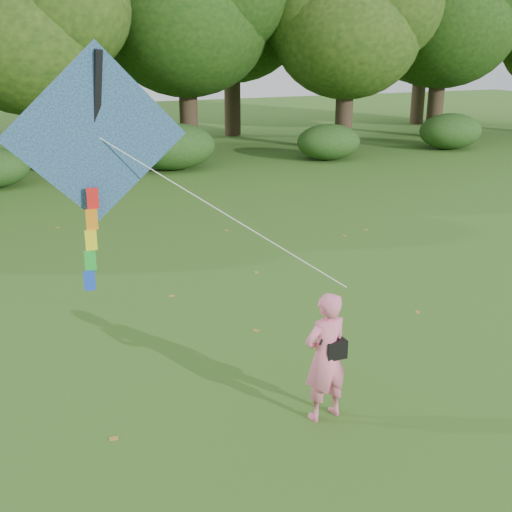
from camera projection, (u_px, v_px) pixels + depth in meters
name	position (u px, v px, depth m)	size (l,w,h in m)	color
ground	(321.00, 385.00, 9.81)	(100.00, 100.00, 0.00)	#265114
man_kite_flyer	(325.00, 357.00, 8.69)	(0.68, 0.44, 1.86)	pink
crossbody_bag	(334.00, 348.00, 8.67)	(0.43, 0.20, 0.72)	black
flying_kite	(97.00, 141.00, 7.51)	(4.03, 1.26, 3.10)	#2636A5
tree_line	(108.00, 28.00, 28.58)	(54.70, 15.30, 9.48)	#3A2D1E
shrub_band	(82.00, 156.00, 24.58)	(39.15, 3.22, 1.88)	#264919
fallen_leaves	(236.00, 284.00, 13.89)	(10.21, 11.91, 0.01)	olive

